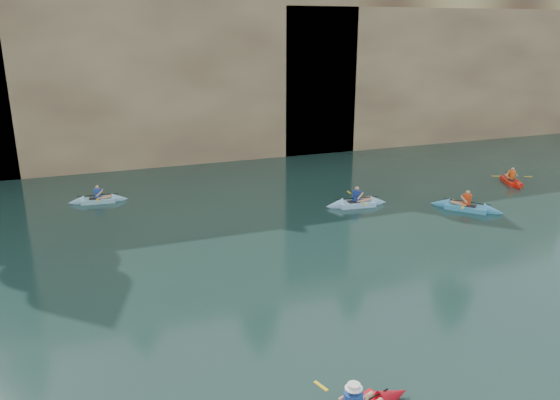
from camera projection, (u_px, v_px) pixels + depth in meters
name	position (u px, v px, depth m)	size (l,w,h in m)	color
ground	(263.00, 360.00, 13.92)	(160.00, 160.00, 0.00)	black
cliff	(125.00, 59.00, 38.88)	(70.00, 16.00, 12.00)	tan
cliff_slab_center	(172.00, 70.00, 33.05)	(24.00, 2.40, 11.40)	tan
cliff_slab_east	(445.00, 74.00, 40.04)	(26.00, 2.40, 9.84)	tan
sea_cave_center	(74.00, 146.00, 31.67)	(3.50, 1.00, 3.20)	black
sea_cave_east	(297.00, 121.00, 36.21)	(5.00, 1.00, 4.50)	black
kayaker_ltblue_near	(356.00, 203.00, 25.94)	(3.12, 2.38, 1.21)	#97CFFD
kayaker_red_far	(511.00, 181.00, 29.84)	(2.01, 2.97, 1.08)	red
kayaker_ltblue_mid	(98.00, 200.00, 26.52)	(2.85, 2.13, 1.06)	#7FBCD5
kayaker_blue_east	(466.00, 207.00, 25.38)	(2.73, 3.01, 1.19)	#3B98CB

